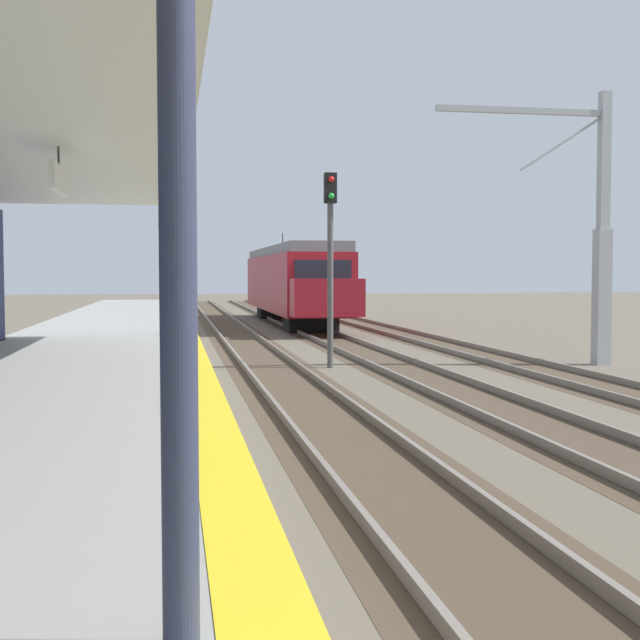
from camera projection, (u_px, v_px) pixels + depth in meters
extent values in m
cube|color=#999993|center=(66.00, 394.00, 14.62)|extent=(5.00, 80.00, 0.90)
cube|color=yellow|center=(197.00, 366.00, 14.98)|extent=(0.50, 80.00, 0.01)
cylinder|color=#2D334C|center=(179.00, 364.00, 3.61)|extent=(0.16, 0.16, 4.27)
cube|color=white|center=(59.00, 179.00, 11.71)|extent=(0.08, 1.40, 0.36)
cylinder|color=#333333|center=(58.00, 156.00, 11.69)|extent=(0.03, 0.03, 0.27)
cube|color=#4C3D2D|center=(288.00, 385.00, 19.33)|extent=(2.34, 120.00, 0.01)
cube|color=slate|center=(256.00, 382.00, 19.20)|extent=(0.08, 120.00, 0.15)
cube|color=slate|center=(319.00, 380.00, 19.45)|extent=(0.08, 120.00, 0.15)
cube|color=#4C3D2D|center=(432.00, 381.00, 19.91)|extent=(2.34, 120.00, 0.01)
cube|color=slate|center=(402.00, 379.00, 19.78)|extent=(0.08, 120.00, 0.15)
cube|color=slate|center=(461.00, 377.00, 20.03)|extent=(0.08, 120.00, 0.15)
cube|color=#4C3D2D|center=(568.00, 378.00, 20.49)|extent=(2.34, 120.00, 0.01)
cube|color=slate|center=(539.00, 376.00, 20.37)|extent=(0.08, 120.00, 0.15)
cube|color=slate|center=(595.00, 374.00, 20.61)|extent=(0.08, 120.00, 0.15)
cube|color=maroon|center=(292.00, 283.00, 43.01)|extent=(2.90, 18.00, 2.70)
cube|color=slate|center=(292.00, 252.00, 42.92)|extent=(2.67, 18.00, 0.44)
cube|color=black|center=(323.00, 275.00, 34.11)|extent=(2.32, 0.06, 1.21)
cube|color=maroon|center=(327.00, 297.00, 33.39)|extent=(2.78, 1.60, 1.49)
cube|color=black|center=(320.00, 275.00, 43.24)|extent=(0.04, 15.84, 0.86)
cylinder|color=#333333|center=(283.00, 241.00, 46.43)|extent=(0.06, 0.06, 0.90)
cube|color=black|center=(310.00, 323.00, 37.34)|extent=(2.17, 2.20, 0.72)
cube|color=black|center=(278.00, 312.00, 48.85)|extent=(2.17, 2.20, 0.72)
cylinder|color=#4C4C4C|center=(330.00, 286.00, 22.73)|extent=(0.16, 0.16, 4.40)
cube|color=black|center=(330.00, 188.00, 22.59)|extent=(0.32, 0.24, 0.80)
sphere|color=red|center=(331.00, 179.00, 22.44)|extent=(0.16, 0.16, 0.16)
sphere|color=green|center=(331.00, 196.00, 22.46)|extent=(0.16, 0.16, 0.16)
cube|color=#9EA3A8|center=(602.00, 297.00, 23.52)|extent=(0.40, 0.40, 3.75)
cube|color=#9EA3A8|center=(604.00, 161.00, 23.32)|extent=(0.28, 0.28, 3.75)
cube|color=#9EA3A8|center=(522.00, 111.00, 22.84)|extent=(4.80, 0.16, 0.16)
cylinder|color=#9EA3A8|center=(563.00, 142.00, 23.09)|extent=(2.47, 0.07, 1.60)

